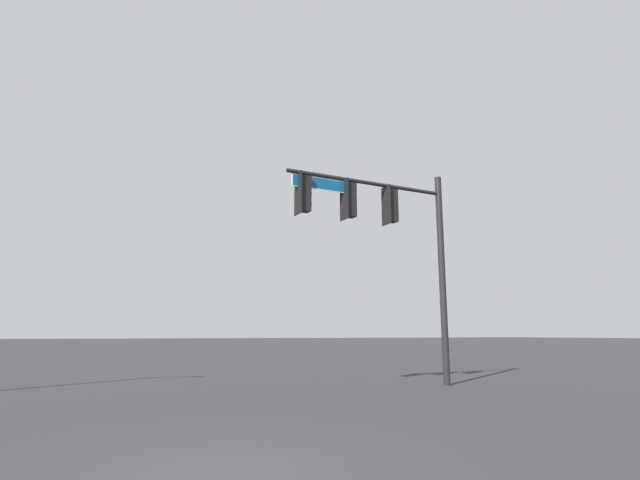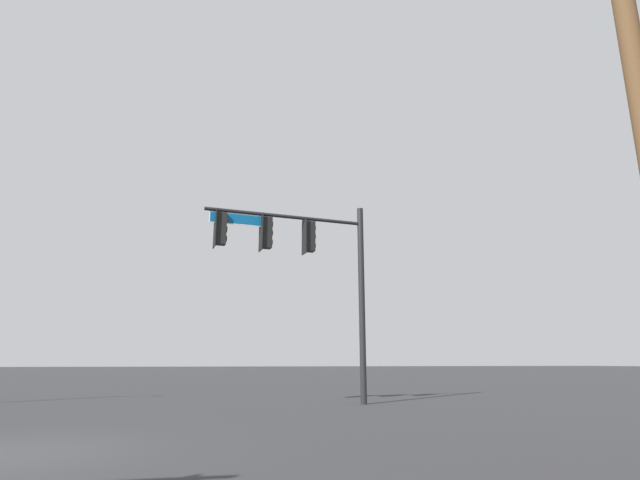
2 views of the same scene
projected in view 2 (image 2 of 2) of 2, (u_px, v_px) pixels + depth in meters
The scene contains 2 objects.
signal_pole_near at pixel (304, 257), 17.70m from camera, with size 5.88×0.73×7.08m.
utility_pole at pixel (629, 35), 6.65m from camera, with size 1.49×1.67×10.91m.
Camera 2 is at (-2.53, 9.40, 1.39)m, focal length 28.00 mm.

